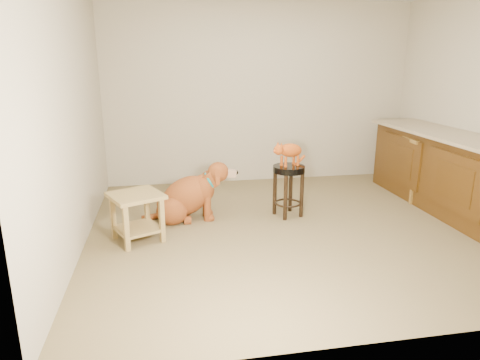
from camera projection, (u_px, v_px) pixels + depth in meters
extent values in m
cube|color=brown|center=(300.00, 227.00, 4.69)|extent=(4.50, 4.00, 0.01)
cube|color=#AAA189|center=(261.00, 94.00, 6.24)|extent=(4.50, 0.04, 2.60)
cube|color=#AAA189|center=(416.00, 146.00, 2.45)|extent=(4.50, 0.04, 2.60)
cube|color=#AAA189|center=(72.00, 113.00, 3.96)|extent=(0.04, 4.00, 2.60)
cube|color=#4A2D0D|center=(447.00, 173.00, 5.19)|extent=(0.60, 2.50, 0.90)
cube|color=gray|center=(450.00, 135.00, 5.06)|extent=(0.70, 2.56, 0.04)
cube|color=black|center=(446.00, 204.00, 5.30)|extent=(0.52, 2.50, 0.10)
cube|color=#4A2D0D|center=(454.00, 183.00, 4.60)|extent=(0.02, 0.90, 0.62)
cube|color=#4A2D0D|center=(400.00, 160.00, 5.64)|extent=(0.02, 0.90, 0.62)
cube|color=#3D240A|center=(453.00, 183.00, 4.60)|extent=(0.02, 0.60, 0.40)
cube|color=#3D240A|center=(399.00, 160.00, 5.64)|extent=(0.02, 0.60, 0.40)
cylinder|color=black|center=(291.00, 190.00, 5.14)|extent=(0.04, 0.04, 0.53)
cylinder|color=black|center=(275.00, 193.00, 5.03)|extent=(0.04, 0.04, 0.53)
cylinder|color=black|center=(302.00, 195.00, 4.94)|extent=(0.04, 0.04, 0.53)
cylinder|color=black|center=(285.00, 198.00, 4.84)|extent=(0.04, 0.04, 0.53)
torus|color=black|center=(288.00, 203.00, 5.02)|extent=(0.39, 0.39, 0.02)
cylinder|color=black|center=(289.00, 169.00, 4.91)|extent=(0.37, 0.37, 0.07)
cube|color=brown|center=(428.00, 167.00, 5.72)|extent=(0.06, 0.06, 0.78)
cube|color=brown|center=(402.00, 168.00, 5.70)|extent=(0.06, 0.06, 0.78)
cube|color=brown|center=(442.00, 174.00, 5.38)|extent=(0.06, 0.06, 0.78)
cube|color=brown|center=(415.00, 175.00, 5.36)|extent=(0.06, 0.06, 0.78)
cube|color=brown|center=(425.00, 140.00, 5.43)|extent=(0.49, 0.49, 0.04)
cube|color=olive|center=(147.00, 210.00, 4.55)|extent=(0.06, 0.06, 0.46)
cube|color=olive|center=(113.00, 217.00, 4.34)|extent=(0.06, 0.06, 0.46)
cube|color=olive|center=(162.00, 221.00, 4.26)|extent=(0.06, 0.06, 0.46)
cube|color=olive|center=(126.00, 229.00, 4.05)|extent=(0.06, 0.06, 0.46)
cube|color=olive|center=(136.00, 196.00, 4.23)|extent=(0.63, 0.63, 0.04)
cube|color=olive|center=(138.00, 228.00, 4.33)|extent=(0.54, 0.54, 0.03)
ellipsoid|color=brown|center=(172.00, 204.00, 5.00)|extent=(0.36, 0.29, 0.32)
ellipsoid|color=brown|center=(172.00, 211.00, 4.76)|extent=(0.36, 0.29, 0.32)
cylinder|color=brown|center=(187.00, 211.00, 5.08)|extent=(0.08, 0.10, 0.10)
cylinder|color=brown|center=(188.00, 220.00, 4.79)|extent=(0.08, 0.10, 0.10)
ellipsoid|color=brown|center=(186.00, 196.00, 4.87)|extent=(0.73, 0.39, 0.65)
ellipsoid|color=brown|center=(203.00, 189.00, 4.88)|extent=(0.27, 0.30, 0.33)
cylinder|color=brown|center=(206.00, 200.00, 5.01)|extent=(0.09, 0.09, 0.38)
cylinder|color=brown|center=(207.00, 205.00, 4.84)|extent=(0.09, 0.09, 0.38)
sphere|color=brown|center=(209.00, 213.00, 5.06)|extent=(0.10, 0.10, 0.10)
sphere|color=brown|center=(210.00, 218.00, 4.89)|extent=(0.10, 0.10, 0.10)
cylinder|color=brown|center=(210.00, 180.00, 4.86)|extent=(0.24, 0.17, 0.24)
ellipsoid|color=brown|center=(218.00, 172.00, 4.85)|extent=(0.24, 0.22, 0.23)
cube|color=#99795F|center=(229.00, 173.00, 4.88)|extent=(0.16, 0.09, 0.10)
sphere|color=black|center=(236.00, 172.00, 4.89)|extent=(0.06, 0.06, 0.06)
cube|color=brown|center=(216.00, 172.00, 4.96)|extent=(0.05, 0.06, 0.17)
cube|color=brown|center=(217.00, 177.00, 4.76)|extent=(0.05, 0.06, 0.17)
torus|color=#0F7478|center=(210.00, 181.00, 4.87)|extent=(0.13, 0.22, 0.20)
cylinder|color=#D8BF4C|center=(214.00, 186.00, 4.89)|extent=(0.01, 0.04, 0.04)
cylinder|color=brown|center=(155.00, 216.00, 4.93)|extent=(0.30, 0.16, 0.07)
ellipsoid|color=#9E3F0F|center=(291.00, 150.00, 4.86)|extent=(0.34, 0.23, 0.19)
cylinder|color=#9E3F0F|center=(282.00, 161.00, 4.88)|extent=(0.03, 0.03, 0.12)
sphere|color=#9E3F0F|center=(281.00, 165.00, 4.90)|extent=(0.04, 0.04, 0.04)
cylinder|color=#9E3F0F|center=(286.00, 162.00, 4.81)|extent=(0.03, 0.03, 0.12)
sphere|color=#9E3F0F|center=(285.00, 166.00, 4.83)|extent=(0.04, 0.04, 0.04)
cylinder|color=#9E3F0F|center=(294.00, 159.00, 4.96)|extent=(0.03, 0.03, 0.12)
sphere|color=#9E3F0F|center=(294.00, 163.00, 4.97)|extent=(0.04, 0.04, 0.04)
cylinder|color=#9E3F0F|center=(298.00, 161.00, 4.89)|extent=(0.03, 0.03, 0.12)
sphere|color=#9E3F0F|center=(298.00, 165.00, 4.90)|extent=(0.04, 0.04, 0.04)
sphere|color=#9E3F0F|center=(279.00, 150.00, 4.78)|extent=(0.11, 0.11, 0.11)
sphere|color=#9E3F0F|center=(275.00, 151.00, 4.76)|extent=(0.04, 0.04, 0.04)
sphere|color=brown|center=(274.00, 151.00, 4.75)|extent=(0.02, 0.02, 0.02)
cone|color=#9E3F0F|center=(278.00, 144.00, 4.80)|extent=(0.06, 0.06, 0.05)
cone|color=#C66B60|center=(278.00, 144.00, 4.80)|extent=(0.03, 0.03, 0.03)
cone|color=#9E3F0F|center=(281.00, 145.00, 4.74)|extent=(0.06, 0.06, 0.05)
cone|color=#C66B60|center=(281.00, 145.00, 4.74)|extent=(0.03, 0.03, 0.03)
cylinder|color=#9E3F0F|center=(299.00, 161.00, 5.01)|extent=(0.19, 0.18, 0.11)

